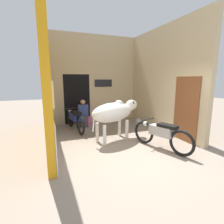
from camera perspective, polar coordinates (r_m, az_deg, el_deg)
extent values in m
plane|color=gray|center=(4.61, 10.06, -15.54)|extent=(30.00, 30.00, 0.00)
cube|color=orange|center=(5.70, -21.13, 9.67)|extent=(0.18, 4.41, 3.97)
cube|color=silver|center=(5.89, -19.21, -4.28)|extent=(0.03, 4.41, 1.11)
cube|color=silver|center=(4.48, -19.14, 5.58)|extent=(0.08, 0.56, 0.64)
cube|color=#C6B289|center=(8.36, -6.27, 18.12)|extent=(4.11, 0.18, 1.75)
cube|color=#C6B289|center=(8.07, -17.87, 3.78)|extent=(0.67, 0.18, 2.22)
cube|color=#C6B289|center=(8.64, -0.10, 4.74)|extent=(2.27, 0.18, 2.22)
cube|color=black|center=(8.53, -11.86, 4.43)|extent=(1.17, 0.90, 2.22)
cube|color=black|center=(8.33, -2.84, 9.40)|extent=(0.84, 0.03, 0.33)
cube|color=#C6B289|center=(7.17, 16.17, 10.07)|extent=(0.18, 4.41, 3.97)
cube|color=brown|center=(6.11, 22.95, 0.73)|extent=(0.05, 1.00, 2.10)
ellipsoid|color=silver|center=(5.72, 0.19, -0.12)|extent=(1.76, 1.20, 0.63)
ellipsoid|color=silver|center=(5.87, 2.24, 2.72)|extent=(0.37, 0.36, 0.23)
cylinder|color=silver|center=(6.24, 5.27, 1.22)|extent=(0.50, 0.43, 0.42)
ellipsoid|color=silver|center=(6.34, 6.29, 2.27)|extent=(0.59, 0.48, 0.38)
cylinder|color=silver|center=(5.29, -6.01, -3.34)|extent=(0.13, 0.09, 0.57)
cylinder|color=silver|center=(6.34, 2.44, -4.85)|extent=(0.11, 0.11, 0.64)
cylinder|color=silver|center=(6.09, 4.87, -5.53)|extent=(0.11, 0.11, 0.64)
cylinder|color=silver|center=(5.70, -4.84, -6.70)|extent=(0.11, 0.11, 0.64)
cylinder|color=silver|center=(5.43, -2.46, -7.58)|extent=(0.11, 0.11, 0.64)
cone|color=#473D33|center=(6.38, 5.15, 3.63)|extent=(0.11, 0.14, 0.16)
cone|color=#473D33|center=(6.20, 6.96, 3.39)|extent=(0.11, 0.14, 0.16)
torus|color=black|center=(5.03, 21.82, -9.42)|extent=(0.32, 0.70, 0.72)
torus|color=black|center=(5.67, 10.34, -6.51)|extent=(0.32, 0.70, 0.72)
cube|color=#9E9993|center=(5.26, 15.82, -5.93)|extent=(0.50, 0.75, 0.28)
cube|color=black|center=(5.12, 17.70, -4.42)|extent=(0.43, 0.61, 0.09)
cylinder|color=black|center=(5.47, 11.63, -2.37)|extent=(0.56, 0.23, 0.03)
sphere|color=silver|center=(5.56, 10.85, -3.76)|extent=(0.15, 0.15, 0.15)
torus|color=black|center=(6.50, -10.19, -4.17)|extent=(0.19, 0.74, 0.73)
torus|color=black|center=(7.71, -13.50, -1.93)|extent=(0.19, 0.74, 0.73)
cube|color=navy|center=(7.06, -12.05, -1.42)|extent=(0.38, 0.75, 0.28)
cube|color=black|center=(6.84, -11.60, -0.25)|extent=(0.34, 0.61, 0.09)
cylinder|color=black|center=(7.49, -13.34, 1.20)|extent=(0.58, 0.12, 0.03)
sphere|color=silver|center=(7.60, -13.49, 0.15)|extent=(0.15, 0.15, 0.15)
cube|color=#3D3842|center=(7.49, -9.06, -3.49)|extent=(0.29, 0.14, 0.39)
cube|color=#3D3842|center=(7.52, -9.27, -1.53)|extent=(0.29, 0.32, 0.11)
cube|color=navy|center=(7.54, -9.44, 0.48)|extent=(0.42, 0.20, 0.51)
sphere|color=tan|center=(7.48, -9.52, 3.18)|extent=(0.20, 0.20, 0.20)
cylinder|color=#DB6093|center=(7.77, -7.60, -3.06)|extent=(0.24, 0.24, 0.35)
cylinder|color=#DB6093|center=(7.72, -7.64, -1.66)|extent=(0.35, 0.35, 0.04)
cylinder|color=#A8A8B2|center=(7.90, 8.70, -3.19)|extent=(0.26, 0.26, 0.26)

